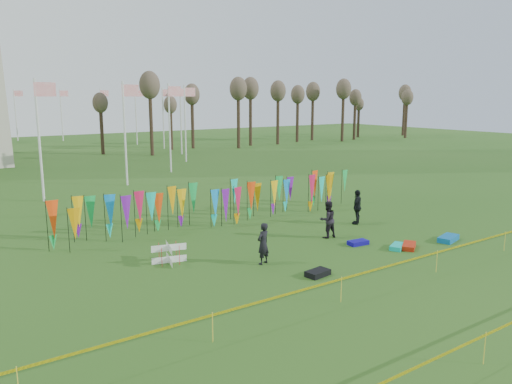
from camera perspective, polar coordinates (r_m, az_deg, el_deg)
ground at (r=20.45m, az=9.41°, el=-8.87°), size 160.00×160.00×0.00m
banner_row at (r=27.45m, az=-3.61°, el=-0.87°), size 18.64×0.64×2.16m
caution_tape_near at (r=18.54m, az=13.95°, el=-8.59°), size 26.00×0.02×0.90m
tree_line at (r=73.52m, az=3.84°, el=10.32°), size 53.92×1.92×7.84m
box_kite at (r=21.23m, az=-9.90°, el=-6.96°), size 0.74×0.74×0.83m
person_left at (r=20.71m, az=0.82°, el=-5.91°), size 0.75×0.63×1.75m
person_mid at (r=24.75m, az=8.18°, el=-3.13°), size 0.94×0.63×1.83m
person_right at (r=27.67m, az=11.50°, el=-1.68°), size 1.28×1.12×1.90m
kite_bag_turquoise at (r=23.84m, az=15.88°, el=-6.02°), size 1.14×0.90×0.20m
kite_bag_blue at (r=24.03m, az=11.59°, el=-5.69°), size 1.00×0.59×0.20m
kite_bag_red at (r=24.06m, az=17.08°, el=-5.91°), size 1.27×1.10×0.22m
kite_bag_black at (r=19.76m, az=7.07°, el=-9.18°), size 1.03×0.68×0.22m
kite_bag_teal at (r=25.85m, az=21.13°, el=-4.97°), size 1.42×0.95×0.25m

